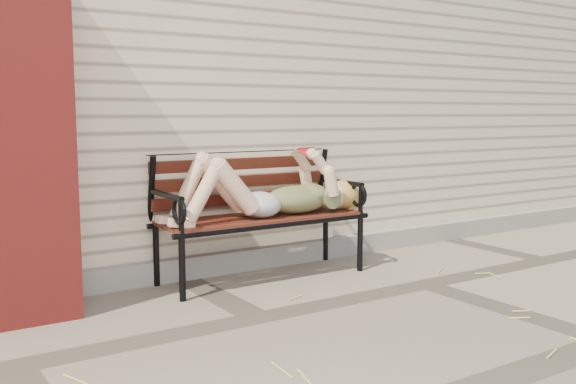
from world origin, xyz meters
TOP-DOWN VIEW (x-y plane):
  - ground at (0.00, 0.00)m, footprint 80.00×80.00m
  - house_wall at (0.00, 3.00)m, footprint 8.00×4.00m
  - foundation_strip at (0.00, 0.97)m, footprint 8.00×0.10m
  - brick_pillar at (-2.30, 0.75)m, footprint 0.50×0.50m
  - garden_bench at (-0.80, 0.81)m, footprint 1.52×0.61m
  - reading_woman at (-0.79, 0.69)m, footprint 1.44×0.33m
  - straw_scatter at (-0.62, -0.46)m, footprint 2.55×1.73m

SIDE VIEW (x-z plane):
  - ground at x=0.00m, z-range 0.00..0.00m
  - straw_scatter at x=-0.62m, z-range 0.00..0.01m
  - foundation_strip at x=0.00m, z-range 0.00..0.15m
  - garden_bench at x=-0.80m, z-range 0.06..1.05m
  - reading_woman at x=-0.79m, z-range 0.36..0.81m
  - brick_pillar at x=-2.30m, z-range 0.00..2.00m
  - house_wall at x=0.00m, z-range 0.00..3.00m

